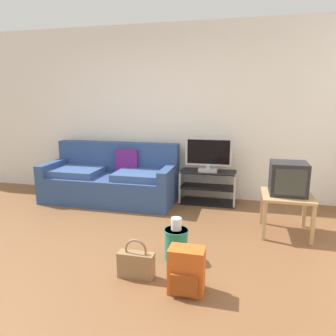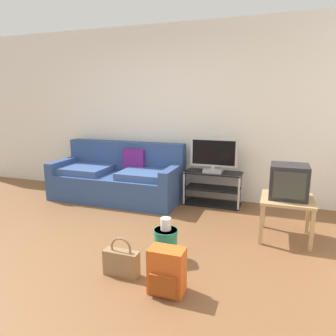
% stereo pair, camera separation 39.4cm
% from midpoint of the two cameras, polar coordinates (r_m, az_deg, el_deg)
% --- Properties ---
extents(ground_plane, '(9.00, 9.80, 0.02)m').
position_cam_midpoint_polar(ground_plane, '(3.28, -11.65, -16.34)').
color(ground_plane, brown).
extents(wall_back, '(9.00, 0.10, 2.70)m').
position_cam_midpoint_polar(wall_back, '(5.14, 1.96, 10.02)').
color(wall_back, silver).
rests_on(wall_back, ground_plane).
extents(couch, '(2.03, 0.89, 0.88)m').
position_cam_midpoint_polar(couch, '(5.04, -6.83, -1.93)').
color(couch, navy).
rests_on(couch, ground_plane).
extents(tv_stand, '(0.84, 0.39, 0.50)m').
position_cam_midpoint_polar(tv_stand, '(4.80, 10.52, -3.66)').
color(tv_stand, black).
rests_on(tv_stand, ground_plane).
extents(flat_tv, '(0.69, 0.22, 0.51)m').
position_cam_midpoint_polar(flat_tv, '(4.67, 10.72, 2.20)').
color(flat_tv, '#B2B2B7').
rests_on(flat_tv, tv_stand).
extents(side_table, '(0.56, 0.56, 0.48)m').
position_cam_midpoint_polar(side_table, '(3.84, 23.66, -6.08)').
color(side_table, tan).
rests_on(side_table, ground_plane).
extents(crt_tv, '(0.40, 0.38, 0.38)m').
position_cam_midpoint_polar(crt_tv, '(3.79, 23.98, -2.28)').
color(crt_tv, '#232326').
rests_on(crt_tv, side_table).
extents(backpack, '(0.29, 0.25, 0.38)m').
position_cam_midpoint_polar(backpack, '(2.67, 4.23, -18.36)').
color(backpack, '#CC561E').
rests_on(backpack, ground_plane).
extents(handbag, '(0.33, 0.11, 0.36)m').
position_cam_midpoint_polar(handbag, '(2.93, -4.55, -16.74)').
color(handbag, olive).
rests_on(handbag, ground_plane).
extents(cleaning_bucket, '(0.24, 0.24, 0.42)m').
position_cam_midpoint_polar(cleaning_bucket, '(3.18, 3.24, -13.32)').
color(cleaning_bucket, '#238466').
rests_on(cleaning_bucket, ground_plane).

